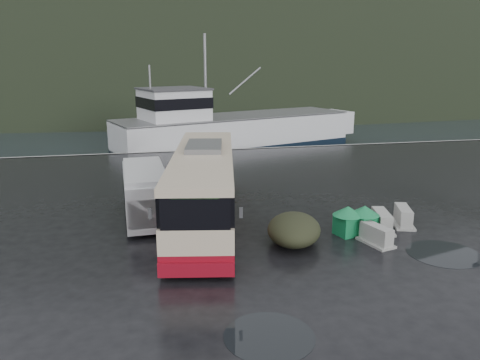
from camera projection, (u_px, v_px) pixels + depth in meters
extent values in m
plane|color=black|center=(275.00, 232.00, 20.96)|extent=(160.00, 160.00, 0.00)
cube|color=black|center=(163.00, 88.00, 125.27)|extent=(300.00, 180.00, 0.02)
cube|color=#999993|center=(211.00, 150.00, 39.92)|extent=(160.00, 0.60, 1.50)
ellipsoid|color=black|center=(170.00, 73.00, 259.98)|extent=(780.00, 540.00, 570.00)
cylinder|color=black|center=(444.00, 254.00, 18.65)|extent=(2.89, 2.89, 0.01)
cylinder|color=black|center=(269.00, 336.00, 13.08)|extent=(2.59, 2.59, 0.01)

